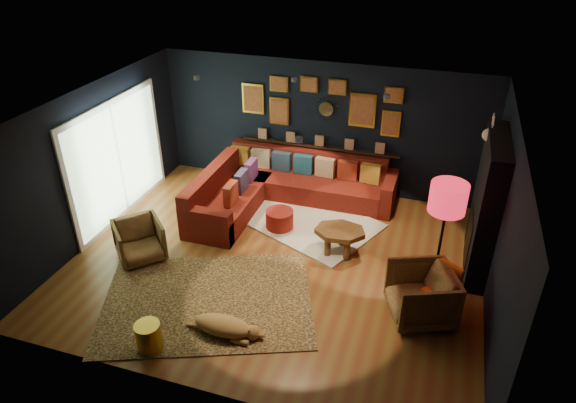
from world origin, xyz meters
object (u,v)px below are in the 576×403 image
(armchair_left, at_px, (139,239))
(orange_chair, at_px, (444,286))
(sectional, at_px, (276,188))
(floor_lamp, at_px, (447,202))
(gold_stool, at_px, (149,337))
(armchair_right, at_px, (421,293))
(pouf, at_px, (280,219))
(coffee_table, at_px, (340,234))
(dog, at_px, (223,323))

(armchair_left, height_order, orange_chair, orange_chair)
(sectional, bearing_deg, floor_lamp, -30.83)
(gold_stool, bearing_deg, armchair_right, 27.47)
(sectional, height_order, orange_chair, sectional)
(pouf, relative_size, orange_chair, 0.62)
(armchair_left, bearing_deg, floor_lamp, -38.71)
(armchair_right, bearing_deg, orange_chair, 100.66)
(gold_stool, relative_size, orange_chair, 0.52)
(sectional, xyz_separation_m, floor_lamp, (3.11, -1.86, 1.26))
(pouf, xyz_separation_m, orange_chair, (2.90, -1.40, 0.28))
(pouf, height_order, armchair_right, armchair_right)
(sectional, bearing_deg, orange_chair, -34.68)
(sectional, bearing_deg, coffee_table, -39.51)
(armchair_right, bearing_deg, sectional, -151.76)
(gold_stool, bearing_deg, armchair_left, 124.55)
(gold_stool, bearing_deg, coffee_table, 56.89)
(dog, bearing_deg, coffee_table, 65.20)
(gold_stool, height_order, floor_lamp, floor_lamp)
(armchair_left, height_order, floor_lamp, floor_lamp)
(armchair_right, bearing_deg, gold_stool, -84.81)
(orange_chair, distance_m, floor_lamp, 1.19)
(coffee_table, height_order, dog, coffee_table)
(gold_stool, height_order, dog, gold_stool)
(floor_lamp, bearing_deg, pouf, 160.02)
(gold_stool, height_order, orange_chair, orange_chair)
(coffee_table, height_order, orange_chair, orange_chair)
(sectional, height_order, armchair_right, armchair_right)
(coffee_table, relative_size, dog, 0.83)
(sectional, relative_size, coffee_table, 3.68)
(coffee_table, bearing_deg, armchair_left, -159.83)
(pouf, relative_size, dog, 0.45)
(armchair_right, relative_size, dog, 0.78)
(armchair_left, distance_m, armchair_right, 4.50)
(orange_chair, xyz_separation_m, dog, (-2.79, -1.35, -0.28))
(pouf, bearing_deg, armchair_left, -140.62)
(coffee_table, height_order, armchair_left, armchair_left)
(pouf, bearing_deg, orange_chair, -25.73)
(coffee_table, relative_size, orange_chair, 1.15)
(pouf, bearing_deg, gold_stool, -101.75)
(floor_lamp, relative_size, dog, 1.68)
(floor_lamp, bearing_deg, armchair_right, -104.23)
(armchair_left, xyz_separation_m, armchair_right, (4.50, -0.03, 0.06))
(sectional, height_order, floor_lamp, floor_lamp)
(pouf, distance_m, orange_chair, 3.23)
(armchair_right, height_order, dog, armchair_right)
(floor_lamp, bearing_deg, gold_stool, -146.29)
(orange_chair, xyz_separation_m, floor_lamp, (-0.14, 0.40, 1.11))
(orange_chair, height_order, dog, orange_chair)
(armchair_right, bearing_deg, floor_lamp, 143.49)
(dog, bearing_deg, armchair_right, 25.02)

